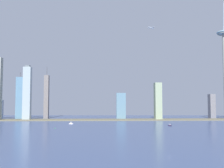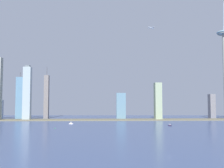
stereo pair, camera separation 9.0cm
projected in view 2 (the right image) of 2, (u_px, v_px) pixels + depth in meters
The scene contains 12 objects.
ground_plane at pixel (169, 156), 246.66m from camera, with size 6000.00×6000.00×0.00m, color #3D4F7B.
waterfront_pier at pixel (124, 120), 737.96m from camera, with size 939.40×60.64×2.28m, color #6D674F.
skyscraper_0 at pixel (27, 93), 738.97m from camera, with size 21.01×18.59×154.12m.
skyscraper_1 at pixel (20, 98), 771.50m from camera, with size 20.06×15.33×138.11m.
skyscraper_2 at pixel (212, 106), 813.76m from camera, with size 16.28×21.74×74.96m.
skyscraper_4 at pixel (158, 101), 752.84m from camera, with size 19.08×26.91×105.58m.
skyscraper_7 at pixel (121, 106), 773.73m from camera, with size 27.13×20.37×76.94m.
skyscraper_8 at pixel (46, 97), 804.09m from camera, with size 13.61×17.14×158.92m.
boat_0 at pixel (71, 123), 606.47m from camera, with size 10.21×5.20×10.05m.
boat_1 at pixel (170, 125), 554.86m from camera, with size 6.35×7.58×4.37m.
channel_buoy_0 at pixel (55, 128), 498.68m from camera, with size 1.64×1.64×1.56m, color green.
airplane at pixel (151, 28), 785.15m from camera, with size 19.96×20.28×7.55m.
Camera 2 is at (-63.12, -248.45, 50.45)m, focal length 42.24 mm.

